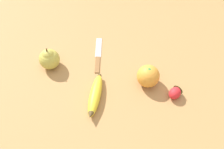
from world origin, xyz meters
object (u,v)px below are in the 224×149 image
orange (148,76)px  paring_knife (98,56)px  banana (95,96)px  pear (49,58)px  strawberry (176,92)px

orange → paring_knife: orange is taller
banana → paring_knife: size_ratio=1.01×
paring_knife → pear: bearing=-164.3°
banana → pear: bearing=-121.3°
banana → strawberry: 0.27m
pear → banana: bearing=-142.9°
orange → strawberry: orange is taller
orange → paring_knife: size_ratio=0.46×
banana → pear: (0.18, 0.13, 0.02)m
pear → strawberry: 0.46m
banana → orange: 0.19m
orange → banana: bearing=96.8°
orange → pear: size_ratio=0.85×
strawberry → paring_knife: (0.23, 0.22, -0.02)m
strawberry → pear: bearing=116.5°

